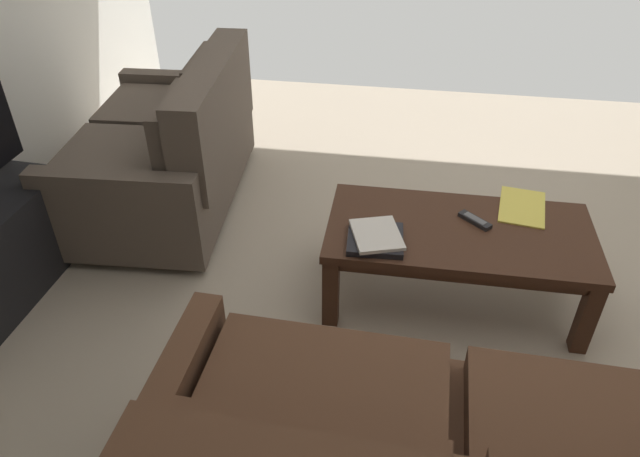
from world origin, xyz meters
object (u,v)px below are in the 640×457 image
(coffee_table, at_px, (459,240))
(tv_remote, at_px, (475,220))
(loveseat_near, at_px, (170,149))
(book_stack, at_px, (376,238))
(loose_magazine, at_px, (522,207))

(coffee_table, distance_m, tv_remote, 0.12)
(loveseat_near, distance_m, tv_remote, 1.72)
(book_stack, bearing_deg, loveseat_near, -31.56)
(loveseat_near, height_order, tv_remote, loveseat_near)
(coffee_table, bearing_deg, loveseat_near, -20.59)
(loveseat_near, distance_m, book_stack, 1.42)
(loveseat_near, xyz_separation_m, book_stack, (-1.21, 0.74, 0.07))
(loveseat_near, height_order, coffee_table, loveseat_near)
(loveseat_near, relative_size, coffee_table, 1.17)
(coffee_table, relative_size, book_stack, 4.14)
(book_stack, xyz_separation_m, tv_remote, (-0.43, -0.21, -0.01))
(coffee_table, relative_size, tv_remote, 7.92)
(book_stack, relative_size, loose_magazine, 0.92)
(book_stack, height_order, loose_magazine, book_stack)
(book_stack, relative_size, tv_remote, 1.92)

